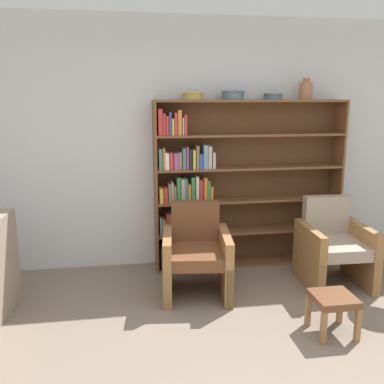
{
  "coord_description": "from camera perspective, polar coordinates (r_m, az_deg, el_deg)",
  "views": [
    {
      "loc": [
        -0.94,
        -2.23,
        1.9
      ],
      "look_at": [
        -0.28,
        1.97,
        0.95
      ],
      "focal_mm": 40.0,
      "sensor_mm": 36.0,
      "label": 1
    }
  ],
  "objects": [
    {
      "name": "bookshelf",
      "position": [
        4.81,
        5.04,
        0.95
      ],
      "size": [
        2.13,
        0.3,
        1.87
      ],
      "color": "brown",
      "rests_on": "ground"
    },
    {
      "name": "bowl_cream",
      "position": [
        4.61,
        0.14,
        12.78
      ],
      "size": [
        0.23,
        0.23,
        0.08
      ],
      "color": "tan",
      "rests_on": "bookshelf"
    },
    {
      "name": "bowl_copper",
      "position": [
        4.83,
        10.77,
        12.49
      ],
      "size": [
        0.21,
        0.21,
        0.07
      ],
      "color": "slate",
      "rests_on": "bookshelf"
    },
    {
      "name": "footstool",
      "position": [
        3.75,
        18.31,
        -13.84
      ],
      "size": [
        0.33,
        0.33,
        0.33
      ],
      "color": "olive",
      "rests_on": "ground"
    },
    {
      "name": "bowl_sage",
      "position": [
        4.7,
        5.47,
        12.83
      ],
      "size": [
        0.26,
        0.26,
        0.1
      ],
      "color": "slate",
      "rests_on": "bookshelf"
    },
    {
      "name": "armchair_leather",
      "position": [
        4.22,
        0.58,
        -8.29
      ],
      "size": [
        0.71,
        0.75,
        0.87
      ],
      "rotation": [
        0.0,
        0.0,
        3.03
      ],
      "color": "olive",
      "rests_on": "ground"
    },
    {
      "name": "armchair_cushioned",
      "position": [
        4.66,
        18.33,
        -6.9
      ],
      "size": [
        0.66,
        0.7,
        0.87
      ],
      "rotation": [
        0.0,
        0.0,
        3.11
      ],
      "color": "olive",
      "rests_on": "ground"
    },
    {
      "name": "wall_back",
      "position": [
        4.86,
        2.24,
        6.4
      ],
      "size": [
        12.0,
        0.06,
        2.75
      ],
      "color": "silver",
      "rests_on": "ground"
    },
    {
      "name": "vase_tall",
      "position": [
        4.97,
        14.95,
        12.97
      ],
      "size": [
        0.14,
        0.14,
        0.23
      ],
      "color": "#A36647",
      "rests_on": "bookshelf"
    }
  ]
}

